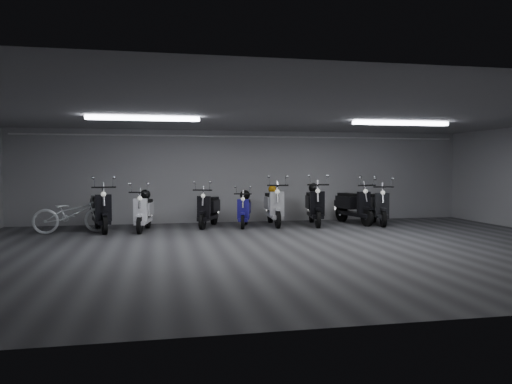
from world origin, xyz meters
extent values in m
cube|color=#3A3A3C|center=(0.00, 0.00, -0.01)|extent=(14.00, 10.00, 0.01)
cube|color=gray|center=(0.00, 0.00, 2.80)|extent=(14.00, 10.00, 0.01)
cube|color=#A1A1A3|center=(0.00, 5.00, 1.40)|extent=(14.00, 0.01, 2.80)
cube|color=#A1A1A3|center=(0.00, -5.00, 1.40)|extent=(14.00, 0.01, 2.80)
cube|color=white|center=(-3.00, 1.00, 2.74)|extent=(2.40, 0.18, 0.08)
cube|color=white|center=(3.00, 1.00, 2.74)|extent=(2.40, 0.18, 0.08)
cylinder|color=white|center=(0.00, 4.92, 2.62)|extent=(13.60, 0.05, 0.05)
imported|color=white|center=(-4.89, 3.33, 0.60)|extent=(1.94, 0.88, 1.21)
sphere|color=#C27D0B|center=(0.58, 4.14, 1.03)|extent=(0.24, 0.24, 0.24)
sphere|color=black|center=(-3.05, 3.61, 0.95)|extent=(0.28, 0.28, 0.28)
sphere|color=black|center=(-0.27, 3.93, 0.89)|extent=(0.29, 0.29, 0.29)
sphere|color=black|center=(1.79, 3.97, 1.07)|extent=(0.29, 0.29, 0.29)
camera|label=1|loc=(-2.69, -9.84, 1.71)|focal=34.35mm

